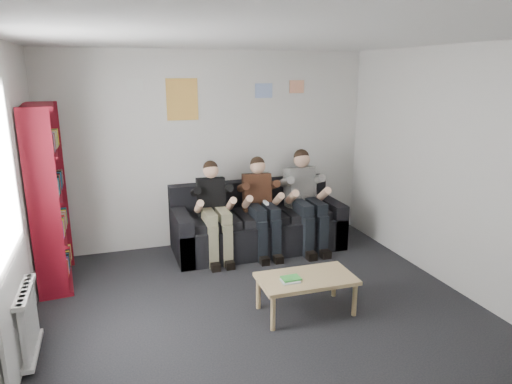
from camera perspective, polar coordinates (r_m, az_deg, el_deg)
room_shell at (r=4.09m, az=2.38°, el=-0.21°), size 5.00×5.00×5.00m
sofa at (r=6.41m, az=0.10°, el=-4.18°), size 2.32×0.95×0.90m
bookshelf at (r=5.65m, az=-24.43°, el=-0.59°), size 0.31×0.93×2.07m
coffee_table at (r=4.75m, az=6.30°, el=-11.02°), size 0.98×0.54×0.39m
game_cases at (r=4.63m, az=4.36°, el=-10.85°), size 0.20×0.17×0.03m
person_left at (r=5.96m, az=-5.21°, el=-2.37°), size 0.37×0.79×1.29m
person_middle at (r=6.12m, az=0.70°, el=-1.77°), size 0.38×0.81×1.30m
person_right at (r=6.34m, az=6.25°, el=-1.03°), size 0.41×0.88×1.37m
radiator at (r=4.47m, az=-26.54°, el=-14.29°), size 0.10×0.64×0.60m
window at (r=4.22m, az=-28.59°, el=-6.17°), size 0.05×1.30×2.36m
poster_large at (r=6.27m, az=-9.21°, el=11.35°), size 0.42×0.01×0.55m
poster_blue at (r=6.55m, az=0.97°, el=12.55°), size 0.25×0.01×0.20m
poster_pink at (r=6.73m, az=5.11°, el=12.98°), size 0.22×0.01×0.18m
poster_sign at (r=6.20m, az=-14.91°, el=12.87°), size 0.20×0.01×0.14m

